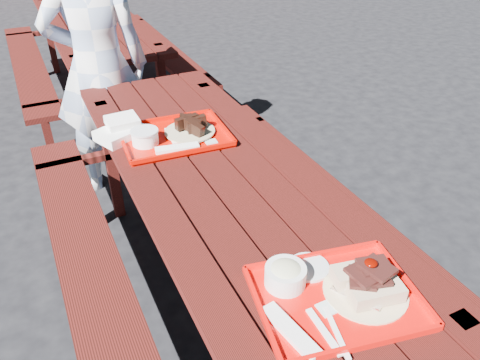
{
  "coord_description": "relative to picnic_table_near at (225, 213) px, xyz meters",
  "views": [
    {
      "loc": [
        -0.64,
        -1.48,
        1.78
      ],
      "look_at": [
        0.0,
        -0.15,
        0.82
      ],
      "focal_mm": 35.0,
      "sensor_mm": 36.0,
      "label": 1
    }
  ],
  "objects": [
    {
      "name": "person",
      "position": [
        -0.23,
        1.32,
        0.26
      ],
      "size": [
        0.67,
        0.5,
        1.65
      ],
      "primitive_type": "imported",
      "rotation": [
        0.0,
        0.0,
        2.95
      ],
      "color": "#99AED4",
      "rests_on": "ground"
    },
    {
      "name": "picnic_table_near",
      "position": [
        0.0,
        0.0,
        0.0
      ],
      "size": [
        1.41,
        2.4,
        0.75
      ],
      "color": "#46100D",
      "rests_on": "ground"
    },
    {
      "name": "far_tray",
      "position": [
        -0.08,
        0.39,
        0.21
      ],
      "size": [
        0.51,
        0.41,
        0.08
      ],
      "color": "#C60A00",
      "rests_on": "picnic_table_near"
    },
    {
      "name": "near_tray",
      "position": [
        0.02,
        -0.73,
        0.22
      ],
      "size": [
        0.52,
        0.44,
        0.15
      ],
      "color": "red",
      "rests_on": "picnic_table_near"
    },
    {
      "name": "picnic_table_far",
      "position": [
        0.0,
        2.8,
        0.0
      ],
      "size": [
        1.41,
        2.4,
        0.75
      ],
      "color": "#46100D",
      "rests_on": "ground"
    },
    {
      "name": "ground",
      "position": [
        0.0,
        0.0,
        -0.56
      ],
      "size": [
        60.0,
        60.0,
        0.0
      ],
      "primitive_type": "plane",
      "color": "black",
      "rests_on": "ground"
    },
    {
      "name": "white_cloth",
      "position": [
        -0.29,
        0.52,
        0.23
      ],
      "size": [
        0.25,
        0.22,
        0.09
      ],
      "color": "white",
      "rests_on": "picnic_table_near"
    }
  ]
}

